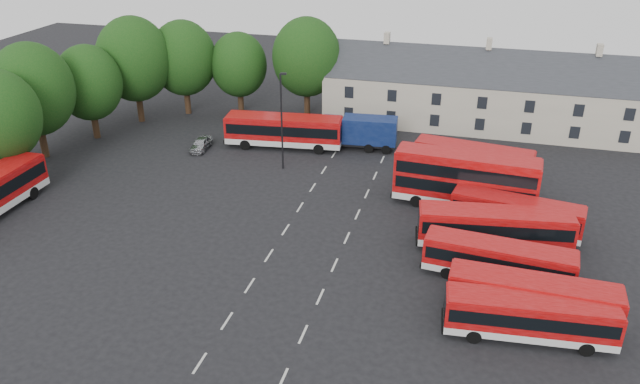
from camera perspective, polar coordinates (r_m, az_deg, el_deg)
The scene contains 15 objects.
ground at distance 48.07m, azimuth -3.90°, elevation -4.59°, with size 140.00×140.00×0.00m, color black.
lane_markings at distance 49.06m, azimuth -0.38°, elevation -3.83°, with size 5.15×33.80×0.01m.
treeline at distance 70.10m, azimuth -15.36°, elevation 10.50°, with size 29.92×32.59×12.01m.
terrace_houses at distance 71.98m, azimuth 14.69°, elevation 8.62°, with size 35.70×7.13×10.06m.
bus_row_a at distance 39.66m, azimuth 18.68°, elevation -10.61°, with size 10.13×3.14×2.82m.
bus_row_b at distance 41.26m, azimuth 18.90°, elevation -8.98°, with size 10.40×2.76×2.92m.
bus_row_c at distance 44.45m, azimuth 16.02°, elevation -5.88°, with size 10.23×3.26×2.84m.
bus_row_d at distance 48.02m, azimuth 15.70°, elevation -3.02°, with size 11.47×4.07×3.17m.
bus_row_e at distance 50.97m, azimuth 17.51°, elevation -1.77°, with size 10.21×3.92×2.82m.
bus_dd_south at distance 53.26m, azimuth 13.18°, elevation 1.28°, with size 11.89×3.48×4.81m.
bus_dd_north at distance 56.76m, azimuth 13.75°, elevation 2.42°, with size 10.49×3.88×4.20m.
bus_north at distance 64.67m, azimuth -3.33°, elevation 5.77°, with size 12.22×4.03×3.39m.
box_truck at distance 64.55m, azimuth 3.70°, elevation 5.58°, with size 7.88×3.04×3.37m.
silver_car at distance 65.69m, azimuth -10.83°, elevation 4.35°, with size 1.50×3.73×1.27m, color #A2A4A9.
lamppost at distance 58.57m, azimuth -3.51°, elevation 6.67°, with size 0.66×0.35×9.43m.
Camera 1 is at (13.85, -38.94, 24.54)m, focal length 35.00 mm.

